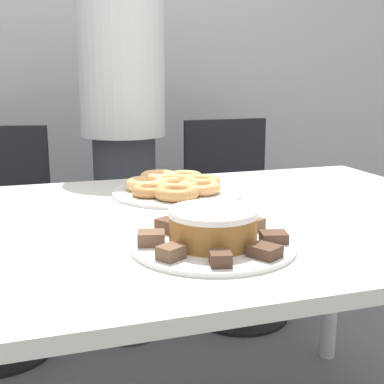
# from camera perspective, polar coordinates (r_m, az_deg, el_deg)

# --- Properties ---
(wall_back) EXTENTS (8.00, 0.05, 2.60)m
(wall_back) POSITION_cam_1_polar(r_m,az_deg,el_deg) (2.84, -11.68, 16.67)
(wall_back) COLOR #B2B7BC
(wall_back) RESTS_ON ground_plane
(table) EXTENTS (1.64, 1.03, 0.75)m
(table) POSITION_cam_1_polar(r_m,az_deg,el_deg) (1.31, -2.23, -6.11)
(table) COLOR silver
(table) RESTS_ON ground_plane
(person_standing) EXTENTS (0.33, 0.33, 1.71)m
(person_standing) POSITION_cam_1_polar(r_m,az_deg,el_deg) (2.12, -7.35, 7.68)
(person_standing) COLOR #383842
(person_standing) RESTS_ON ground_plane
(office_chair_right) EXTENTS (0.44, 0.44, 0.88)m
(office_chair_right) POSITION_cam_1_polar(r_m,az_deg,el_deg) (2.43, 4.72, -3.52)
(office_chair_right) COLOR black
(office_chair_right) RESTS_ON ground_plane
(plate_cake) EXTENTS (0.33, 0.33, 0.01)m
(plate_cake) POSITION_cam_1_polar(r_m,az_deg,el_deg) (1.07, 2.24, -5.74)
(plate_cake) COLOR white
(plate_cake) RESTS_ON table
(plate_donuts) EXTENTS (0.38, 0.38, 0.01)m
(plate_donuts) POSITION_cam_1_polar(r_m,az_deg,el_deg) (1.54, -1.55, -0.01)
(plate_donuts) COLOR white
(plate_donuts) RESTS_ON table
(frosted_cake) EXTENTS (0.18, 0.18, 0.07)m
(frosted_cake) POSITION_cam_1_polar(r_m,az_deg,el_deg) (1.06, 2.26, -3.67)
(frosted_cake) COLOR #9E662D
(frosted_cake) RESTS_ON plate_cake
(lamington_0) EXTENTS (0.06, 0.06, 0.02)m
(lamington_0) POSITION_cam_1_polar(r_m,az_deg,el_deg) (1.09, 8.71, -4.77)
(lamington_0) COLOR #513828
(lamington_0) RESTS_ON plate_cake
(lamington_1) EXTENTS (0.08, 0.07, 0.02)m
(lamington_1) POSITION_cam_1_polar(r_m,az_deg,el_deg) (1.16, 6.05, -3.47)
(lamington_1) COLOR brown
(lamington_1) RESTS_ON plate_cake
(lamington_2) EXTENTS (0.05, 0.06, 0.03)m
(lamington_2) POSITION_cam_1_polar(r_m,az_deg,el_deg) (1.18, 1.60, -3.01)
(lamington_2) COLOR brown
(lamington_2) RESTS_ON plate_cake
(lamington_3) EXTENTS (0.06, 0.06, 0.03)m
(lamington_3) POSITION_cam_1_polar(r_m,az_deg,el_deg) (1.14, -2.56, -3.57)
(lamington_3) COLOR brown
(lamington_3) RESTS_ON plate_cake
(lamington_4) EXTENTS (0.06, 0.06, 0.03)m
(lamington_4) POSITION_cam_1_polar(r_m,az_deg,el_deg) (1.06, -4.38, -4.93)
(lamington_4) COLOR brown
(lamington_4) RESTS_ON plate_cake
(lamington_5) EXTENTS (0.06, 0.06, 0.03)m
(lamington_5) POSITION_cam_1_polar(r_m,az_deg,el_deg) (0.98, -2.28, -6.46)
(lamington_5) COLOR brown
(lamington_5) RESTS_ON plate_cake
(lamington_6) EXTENTS (0.05, 0.05, 0.02)m
(lamington_6) POSITION_cam_1_polar(r_m,az_deg,el_deg) (0.95, 3.06, -7.08)
(lamington_6) COLOR #513828
(lamington_6) RESTS_ON plate_cake
(lamington_7) EXTENTS (0.07, 0.07, 0.02)m
(lamington_7) POSITION_cam_1_polar(r_m,az_deg,el_deg) (1.00, 7.77, -6.27)
(lamington_7) COLOR #513828
(lamington_7) RESTS_ON plate_cake
(donut_0) EXTENTS (0.13, 0.13, 0.03)m
(donut_0) POSITION_cam_1_polar(r_m,az_deg,el_deg) (1.54, -1.55, 0.72)
(donut_0) COLOR #E5AD66
(donut_0) RESTS_ON plate_donuts
(donut_1) EXTENTS (0.11, 0.11, 0.04)m
(donut_1) POSITION_cam_1_polar(r_m,az_deg,el_deg) (1.57, 1.06, 1.05)
(donut_1) COLOR tan
(donut_1) RESTS_ON plate_donuts
(donut_2) EXTENTS (0.11, 0.11, 0.04)m
(donut_2) POSITION_cam_1_polar(r_m,az_deg,el_deg) (1.62, -0.79, 1.49)
(donut_2) COLOR tan
(donut_2) RESTS_ON plate_donuts
(donut_3) EXTENTS (0.12, 0.12, 0.04)m
(donut_3) POSITION_cam_1_polar(r_m,az_deg,el_deg) (1.62, -3.58, 1.51)
(donut_3) COLOR #E5AD66
(donut_3) RESTS_ON plate_donuts
(donut_4) EXTENTS (0.12, 0.12, 0.03)m
(donut_4) POSITION_cam_1_polar(r_m,az_deg,el_deg) (1.55, -4.93, 0.86)
(donut_4) COLOR #E5AD66
(donut_4) RESTS_ON plate_donuts
(donut_5) EXTENTS (0.10, 0.10, 0.03)m
(donut_5) POSITION_cam_1_polar(r_m,az_deg,el_deg) (1.48, -4.39, 0.18)
(donut_5) COLOR #C68447
(donut_5) RESTS_ON plate_donuts
(donut_6) EXTENTS (0.12, 0.12, 0.03)m
(donut_6) POSITION_cam_1_polar(r_m,az_deg,el_deg) (1.44, -1.66, -0.05)
(donut_6) COLOR #D18E4C
(donut_6) RESTS_ON plate_donuts
(donut_7) EXTENTS (0.12, 0.12, 0.03)m
(donut_7) POSITION_cam_1_polar(r_m,az_deg,el_deg) (1.51, 0.73, 0.50)
(donut_7) COLOR #E5AD66
(donut_7) RESTS_ON plate_donuts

